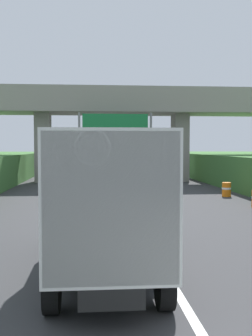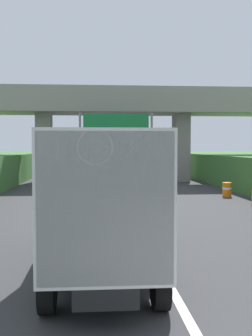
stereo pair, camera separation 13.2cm
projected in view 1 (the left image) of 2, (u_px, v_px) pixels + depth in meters
The scene contains 9 objects.
lane_centre_stripe at pixel (117, 189), 30.27m from camera, with size 0.20×93.24×0.01m, color white.
overpass_bridge at pixel (112, 111), 36.56m from camera, with size 40.00×4.80×8.37m.
overhead_highway_sign at pixel (115, 131), 31.99m from camera, with size 5.88×0.18×5.87m.
truck_black at pixel (66, 158), 46.51m from camera, with size 2.44×7.30×3.44m.
truck_yellow at pixel (143, 156), 54.98m from camera, with size 2.44×7.30×3.44m.
truck_silver at pixel (105, 196), 9.85m from camera, with size 2.44×7.30×3.44m.
car_white at pixel (96, 181), 27.51m from camera, with size 1.86×4.10×1.72m.
car_blue at pixel (118, 164), 54.75m from camera, with size 1.86×4.10×1.72m.
construction_barrel_3 at pixel (226, 189), 25.54m from camera, with size 0.57×0.57×0.90m.
Camera 1 is at (-1.80, -3.48, 3.13)m, focal length 43.15 mm.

